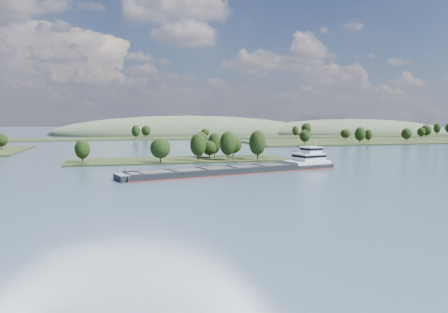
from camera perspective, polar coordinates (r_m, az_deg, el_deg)
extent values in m
plane|color=#314556|center=(141.97, -1.95, -2.83)|extent=(1800.00, 1800.00, 0.00)
cube|color=black|center=(200.55, -5.70, -0.53)|extent=(100.00, 30.00, 1.20)
cylinder|color=black|center=(195.66, 0.51, 0.16)|extent=(0.50, 0.50, 4.25)
ellipsoid|color=black|center=(195.27, 0.51, 1.74)|extent=(7.41, 7.41, 10.94)
cylinder|color=black|center=(213.27, -3.03, 0.52)|extent=(0.50, 0.50, 3.99)
ellipsoid|color=black|center=(212.93, -3.04, 1.88)|extent=(7.75, 7.75, 10.25)
cylinder|color=black|center=(193.39, -3.40, 0.05)|extent=(0.50, 0.50, 4.00)
ellipsoid|color=black|center=(193.01, -3.41, 1.56)|extent=(7.12, 7.12, 10.29)
cylinder|color=black|center=(205.58, -1.91, 0.17)|extent=(0.50, 0.50, 2.69)
ellipsoid|color=black|center=(205.32, -1.91, 1.13)|extent=(6.52, 6.52, 6.91)
cylinder|color=black|center=(187.82, -8.30, -0.23)|extent=(0.50, 0.50, 3.44)
ellipsoid|color=black|center=(187.47, -8.32, 1.10)|extent=(8.68, 8.68, 8.84)
cylinder|color=black|center=(193.95, -17.99, -0.29)|extent=(0.50, 0.50, 3.23)
ellipsoid|color=black|center=(193.62, -18.02, 0.92)|extent=(6.40, 6.40, 8.30)
cylinder|color=black|center=(207.91, -1.26, 0.40)|extent=(0.50, 0.50, 3.90)
ellipsoid|color=black|center=(207.56, -1.26, 1.76)|extent=(6.15, 6.15, 10.03)
cylinder|color=black|center=(215.38, 4.53, 0.48)|extent=(0.50, 0.50, 3.42)
ellipsoid|color=black|center=(215.08, 4.53, 1.64)|extent=(6.39, 6.39, 8.80)
cylinder|color=black|center=(197.82, 4.39, 0.21)|extent=(0.50, 0.50, 4.38)
ellipsoid|color=black|center=(197.43, 4.40, 1.82)|extent=(7.71, 7.71, 11.25)
cylinder|color=black|center=(212.67, 1.20, 0.42)|extent=(0.50, 0.50, 3.31)
ellipsoid|color=black|center=(212.37, 1.20, 1.56)|extent=(8.36, 8.36, 8.51)
cylinder|color=black|center=(293.16, -27.06, 1.18)|extent=(0.50, 0.50, 3.22)
ellipsoid|color=black|center=(292.95, -27.09, 1.98)|extent=(7.51, 7.51, 8.28)
cube|color=black|center=(411.08, 24.82, 1.89)|extent=(320.00, 90.00, 1.60)
cylinder|color=black|center=(314.87, 10.50, 1.89)|extent=(0.50, 0.50, 3.33)
ellipsoid|color=black|center=(314.67, 10.51, 2.67)|extent=(7.46, 7.46, 8.57)
cylinder|color=black|center=(454.57, 24.87, 2.51)|extent=(0.50, 0.50, 3.99)
ellipsoid|color=black|center=(454.41, 24.90, 3.14)|extent=(9.63, 9.63, 10.26)
cylinder|color=black|center=(372.60, 22.71, 2.08)|extent=(0.50, 0.50, 3.52)
ellipsoid|color=black|center=(372.43, 22.73, 2.77)|extent=(7.99, 7.99, 9.05)
cylinder|color=black|center=(333.72, 17.32, 1.98)|extent=(0.50, 0.50, 3.95)
ellipsoid|color=black|center=(333.51, 17.35, 2.84)|extent=(7.92, 7.92, 10.16)
cylinder|color=black|center=(352.90, 18.32, 2.05)|extent=(0.50, 0.50, 3.25)
ellipsoid|color=black|center=(352.72, 18.34, 2.72)|extent=(5.61, 5.61, 8.37)
cylinder|color=black|center=(387.14, 15.56, 2.35)|extent=(0.50, 0.50, 3.03)
ellipsoid|color=black|center=(386.99, 15.57, 2.92)|extent=(8.55, 8.55, 7.80)
cylinder|color=black|center=(444.34, 24.34, 2.43)|extent=(0.50, 0.50, 3.23)
ellipsoid|color=black|center=(444.20, 24.36, 2.96)|extent=(7.30, 7.30, 8.31)
cube|color=black|center=(418.80, -10.37, 2.33)|extent=(900.00, 60.00, 1.20)
cylinder|color=black|center=(437.03, 9.29, 2.78)|extent=(0.50, 0.50, 3.62)
ellipsoid|color=black|center=(436.88, 9.30, 3.38)|extent=(6.16, 6.16, 9.31)
cylinder|color=black|center=(422.55, -10.15, 2.70)|extent=(0.50, 0.50, 3.82)
ellipsoid|color=black|center=(422.38, -10.16, 3.36)|extent=(8.53, 8.53, 9.81)
cylinder|color=black|center=(538.18, 26.05, 2.79)|extent=(0.50, 0.50, 4.32)
ellipsoid|color=black|center=(538.04, 26.08, 3.37)|extent=(7.73, 7.73, 11.11)
cylinder|color=black|center=(477.15, 10.68, 2.99)|extent=(0.50, 0.50, 4.39)
ellipsoid|color=black|center=(476.99, 10.69, 3.66)|extent=(10.45, 10.45, 11.29)
cylinder|color=black|center=(418.36, -2.49, 2.68)|extent=(0.50, 0.50, 2.83)
ellipsoid|color=black|center=(418.23, -2.49, 3.18)|extent=(8.31, 8.31, 7.29)
cylinder|color=black|center=(400.26, -11.44, 2.57)|extent=(0.50, 0.50, 4.11)
ellipsoid|color=black|center=(400.07, -11.45, 3.32)|extent=(7.35, 7.35, 10.57)
ellipsoid|color=#435238|center=(567.70, 16.25, 2.91)|extent=(260.00, 140.00, 36.00)
ellipsoid|color=#435238|center=(525.48, -4.64, 2.94)|extent=(320.00, 160.00, 44.00)
cube|color=black|center=(155.48, 1.67, -1.95)|extent=(81.79, 29.50, 2.25)
cube|color=#A02911|center=(155.54, 1.67, -2.11)|extent=(82.04, 29.75, 0.26)
cube|color=black|center=(155.83, -1.85, -1.40)|extent=(61.59, 15.57, 0.82)
cube|color=black|center=(147.01, -0.11, -1.79)|extent=(61.59, 15.57, 0.82)
cube|color=black|center=(151.42, -1.01, -1.65)|extent=(61.71, 23.61, 0.31)
cube|color=black|center=(142.51, -9.06, -2.01)|extent=(10.93, 10.34, 0.36)
cube|color=black|center=(146.58, -4.91, -1.77)|extent=(10.93, 10.34, 0.36)
cube|color=black|center=(151.38, -1.01, -1.53)|extent=(10.93, 10.34, 0.36)
cube|color=black|center=(156.84, 2.64, -1.31)|extent=(10.93, 10.34, 0.36)
cube|color=black|center=(162.90, 6.03, -1.09)|extent=(10.93, 10.34, 0.36)
cube|color=black|center=(139.50, -13.21, -2.72)|extent=(5.18, 9.66, 2.04)
cylinder|color=black|center=(139.59, -12.82, -2.12)|extent=(0.30, 0.30, 2.25)
cube|color=white|center=(173.26, 10.77, -0.73)|extent=(18.22, 13.44, 1.23)
cube|color=white|center=(173.71, 11.04, -0.04)|extent=(11.88, 10.38, 3.06)
cube|color=black|center=(173.68, 11.04, 0.09)|extent=(12.12, 10.63, 0.92)
cube|color=white|center=(174.15, 11.32, 0.84)|extent=(7.42, 7.42, 2.25)
cube|color=black|center=(174.12, 11.32, 0.97)|extent=(7.67, 7.67, 0.82)
cube|color=white|center=(174.07, 11.32, 1.24)|extent=(7.91, 7.91, 0.20)
cylinder|color=white|center=(175.63, 11.97, 1.67)|extent=(0.25, 0.25, 2.66)
cylinder|color=black|center=(173.87, 9.64, 1.33)|extent=(0.62, 0.62, 1.23)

